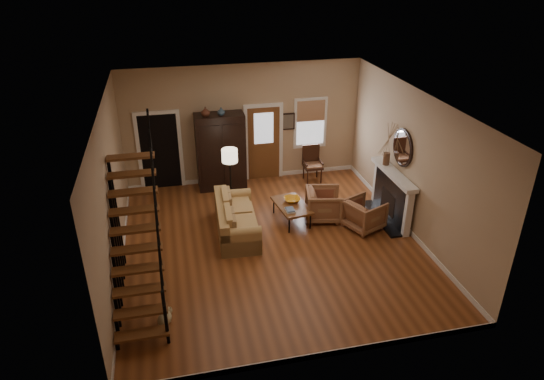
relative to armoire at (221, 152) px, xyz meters
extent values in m
plane|color=brown|center=(0.70, -3.15, -1.05)|extent=(7.00, 7.00, 0.00)
plane|color=white|center=(0.70, -3.15, 2.25)|extent=(7.00, 7.00, 0.00)
cube|color=tan|center=(0.70, 0.35, 0.60)|extent=(6.50, 0.04, 3.30)
cube|color=tan|center=(-2.55, -3.15, 0.60)|extent=(0.04, 7.00, 3.30)
cube|color=tan|center=(3.95, -3.15, 0.60)|extent=(0.04, 7.00, 3.30)
cube|color=black|center=(-1.60, 0.50, 0.00)|extent=(1.00, 0.36, 2.10)
cube|color=brown|center=(1.25, 0.33, 0.00)|extent=(0.90, 0.06, 2.10)
cube|color=silver|center=(2.60, 0.32, 0.50)|extent=(0.96, 0.06, 1.46)
cube|color=black|center=(3.83, -2.65, -0.48)|extent=(0.24, 1.60, 1.15)
cube|color=white|center=(3.77, -2.65, 0.15)|extent=(0.30, 1.95, 0.10)
cylinder|color=silver|center=(3.90, -2.65, 0.80)|extent=(0.05, 0.90, 0.90)
imported|color=#4C2619|center=(-0.35, -0.10, 1.17)|extent=(0.24, 0.24, 0.25)
imported|color=#334C60|center=(0.05, -0.10, 1.16)|extent=(0.20, 0.20, 0.21)
imported|color=orange|center=(1.45, -2.09, -0.56)|extent=(0.40, 0.40, 0.10)
imported|color=brown|center=(2.98, -2.95, -0.68)|extent=(1.06, 1.05, 0.74)
imported|color=brown|center=(2.19, -2.31, -0.66)|extent=(1.00, 0.98, 0.77)
camera|label=1|loc=(-1.32, -12.15, 4.95)|focal=32.00mm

